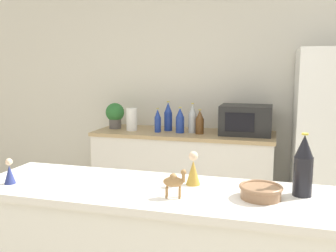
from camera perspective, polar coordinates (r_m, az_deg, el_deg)
wall_back at (r=3.95m, az=8.41°, el=4.56°), size 8.00×0.06×2.55m
back_counter at (r=3.84m, az=2.36°, el=-7.74°), size 1.78×0.63×0.93m
potted_plant at (r=3.97m, az=-8.08°, el=1.78°), size 0.19×0.19×0.27m
paper_towel_roll at (r=3.81m, az=-5.54°, el=1.01°), size 0.11×0.11×0.23m
microwave at (r=3.64m, az=11.77°, el=0.92°), size 0.48×0.37×0.28m
back_bottle_0 at (r=3.67m, az=3.75°, el=1.13°), size 0.08×0.08×0.29m
back_bottle_1 at (r=3.66m, az=1.85°, el=0.83°), size 0.08×0.08×0.25m
back_bottle_2 at (r=3.78m, az=0.03°, el=1.43°), size 0.08×0.08×0.30m
back_bottle_3 at (r=3.61m, az=4.85°, el=0.57°), size 0.08×0.08×0.24m
back_bottle_4 at (r=3.69m, az=-1.59°, el=0.79°), size 0.06×0.06×0.24m
wine_bottle at (r=1.80m, az=19.92°, el=-5.76°), size 0.09×0.09×0.29m
fruit_bowl at (r=1.74m, az=13.94°, el=-9.61°), size 0.19×0.19×0.06m
camel_figurine at (r=1.68m, az=0.97°, el=-8.40°), size 0.11×0.06×0.13m
wise_man_figurine_blue at (r=1.87m, az=3.86°, el=-6.77°), size 0.07×0.07×0.17m
wise_man_figurine_crimson at (r=2.04m, az=-23.00°, el=-6.58°), size 0.06×0.06×0.13m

